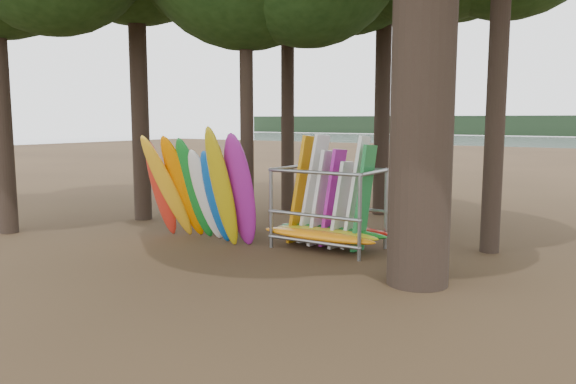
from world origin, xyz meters
The scene contains 4 objects.
ground centered at (0.00, 0.00, 0.00)m, with size 120.00×120.00×0.00m, color #47331E.
lake centered at (0.00, 60.00, 0.00)m, with size 160.00×160.00×0.00m, color gray.
kayak_row centered at (-1.77, 0.46, 1.40)m, with size 3.47×2.05×3.21m.
storage_rack centered at (1.40, 1.78, 0.96)m, with size 3.14×1.63×2.90m.
Camera 1 is at (8.22, -10.52, 3.27)m, focal length 35.00 mm.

